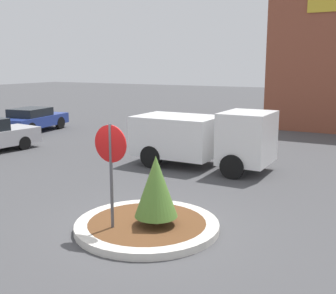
% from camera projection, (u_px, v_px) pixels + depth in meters
% --- Properties ---
extents(ground_plane, '(120.00, 120.00, 0.00)m').
position_uv_depth(ground_plane, '(147.00, 229.00, 9.73)').
color(ground_plane, '#474749').
extents(traffic_island, '(3.33, 3.33, 0.17)m').
position_uv_depth(traffic_island, '(147.00, 226.00, 9.71)').
color(traffic_island, beige).
rests_on(traffic_island, ground_plane).
extents(stop_sign, '(0.82, 0.07, 2.50)m').
position_uv_depth(stop_sign, '(111.00, 158.00, 9.08)').
color(stop_sign, '#4C4C51').
rests_on(stop_sign, ground_plane).
extents(island_shrub, '(0.97, 0.97, 1.60)m').
position_uv_depth(island_shrub, '(156.00, 186.00, 9.37)').
color(island_shrub, brown).
rests_on(island_shrub, traffic_island).
extents(utility_truck, '(5.07, 2.24, 2.14)m').
position_uv_depth(utility_truck, '(202.00, 137.00, 15.37)').
color(utility_truck, white).
rests_on(utility_truck, ground_plane).
extents(parked_sedan_blue, '(2.45, 4.47, 1.33)m').
position_uv_depth(parked_sedan_blue, '(33.00, 119.00, 23.67)').
color(parked_sedan_blue, navy).
rests_on(parked_sedan_blue, ground_plane).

